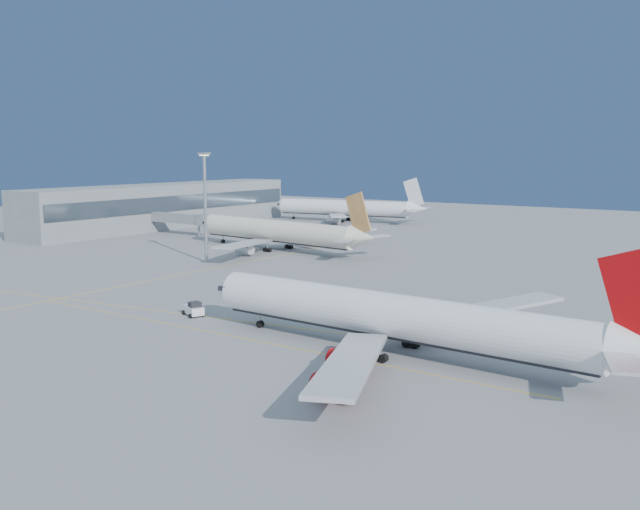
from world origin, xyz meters
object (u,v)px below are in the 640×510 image
at_px(airliner_virgin, 399,318).
at_px(pushback_tug, 194,309).
at_px(airliner_third, 346,208).
at_px(airliner_etihad, 279,232).
at_px(light_mast, 205,198).

xyz_separation_m(airliner_virgin, pushback_tug, (-37.87, 1.14, -3.88)).
bearing_deg(airliner_third, airliner_etihad, -79.28).
distance_m(airliner_virgin, pushback_tug, 38.09).
distance_m(airliner_etihad, airliner_third, 81.69).
bearing_deg(airliner_virgin, airliner_third, 127.27).
bearing_deg(pushback_tug, airliner_etihad, 141.38).
bearing_deg(airliner_third, pushback_tug, -75.53).
distance_m(airliner_etihad, light_mast, 28.01).
height_order(airliner_virgin, airliner_third, airliner_third).
xyz_separation_m(airliner_third, light_mast, (25.42, -102.93, 10.24)).
height_order(airliner_etihad, airliner_third, airliner_third).
relative_size(airliner_virgin, light_mast, 2.57).
distance_m(pushback_tug, light_mast, 58.50).
bearing_deg(light_mast, airliner_etihad, 85.59).
bearing_deg(light_mast, airliner_third, 103.87).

